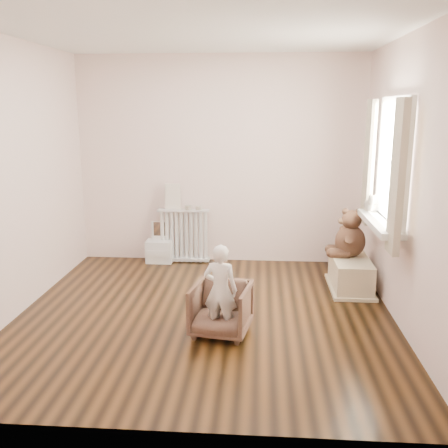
# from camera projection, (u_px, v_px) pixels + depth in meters

# --- Properties ---
(floor) EXTENTS (3.60, 3.60, 0.01)m
(floor) POSITION_uv_depth(u_px,v_px,m) (205.00, 314.00, 4.84)
(floor) COLOR black
(floor) RESTS_ON ground
(ceiling) EXTENTS (3.60, 3.60, 0.01)m
(ceiling) POSITION_uv_depth(u_px,v_px,m) (203.00, 30.00, 4.24)
(ceiling) COLOR white
(ceiling) RESTS_ON ground
(back_wall) EXTENTS (3.60, 0.02, 2.60)m
(back_wall) POSITION_uv_depth(u_px,v_px,m) (220.00, 161.00, 6.29)
(back_wall) COLOR white
(back_wall) RESTS_ON ground
(front_wall) EXTENTS (3.60, 0.02, 2.60)m
(front_wall) POSITION_uv_depth(u_px,v_px,m) (168.00, 228.00, 2.79)
(front_wall) COLOR white
(front_wall) RESTS_ON ground
(left_wall) EXTENTS (0.02, 3.60, 2.60)m
(left_wall) POSITION_uv_depth(u_px,v_px,m) (13.00, 179.00, 4.67)
(left_wall) COLOR white
(left_wall) RESTS_ON ground
(right_wall) EXTENTS (0.02, 3.60, 2.60)m
(right_wall) POSITION_uv_depth(u_px,v_px,m) (406.00, 184.00, 4.41)
(right_wall) COLOR white
(right_wall) RESTS_ON ground
(window) EXTENTS (0.03, 0.90, 1.10)m
(window) POSITION_uv_depth(u_px,v_px,m) (394.00, 163.00, 4.67)
(window) COLOR white
(window) RESTS_ON right_wall
(window_sill) EXTENTS (0.22, 1.10, 0.06)m
(window_sill) POSITION_uv_depth(u_px,v_px,m) (380.00, 223.00, 4.81)
(window_sill) COLOR silver
(window_sill) RESTS_ON right_wall
(curtain_left) EXTENTS (0.06, 0.26, 1.30)m
(curtain_left) POSITION_uv_depth(u_px,v_px,m) (398.00, 178.00, 4.14)
(curtain_left) COLOR #C1B799
(curtain_left) RESTS_ON right_wall
(curtain_right) EXTENTS (0.06, 0.26, 1.30)m
(curtain_right) POSITION_uv_depth(u_px,v_px,m) (369.00, 163.00, 5.25)
(curtain_right) COLOR #C1B799
(curtain_right) RESTS_ON right_wall
(radiator) EXTENTS (0.66, 0.12, 0.69)m
(radiator) POSITION_uv_depth(u_px,v_px,m) (184.00, 232.00, 6.41)
(radiator) COLOR silver
(radiator) RESTS_ON floor
(paper_doll) EXTENTS (0.20, 0.02, 0.33)m
(paper_doll) POSITION_uv_depth(u_px,v_px,m) (173.00, 197.00, 6.31)
(paper_doll) COLOR beige
(paper_doll) RESTS_ON radiator
(tin_a) EXTENTS (0.09, 0.09, 0.05)m
(tin_a) POSITION_uv_depth(u_px,v_px,m) (188.00, 207.00, 6.33)
(tin_a) COLOR #A59E8C
(tin_a) RESTS_ON radiator
(tin_b) EXTENTS (0.08, 0.08, 0.05)m
(tin_b) POSITION_uv_depth(u_px,v_px,m) (199.00, 208.00, 6.32)
(tin_b) COLOR #A59E8C
(tin_b) RESTS_ON radiator
(toy_vanity) EXTENTS (0.33, 0.24, 0.52)m
(toy_vanity) POSITION_uv_depth(u_px,v_px,m) (159.00, 241.00, 6.43)
(toy_vanity) COLOR silver
(toy_vanity) RESTS_ON floor
(armchair) EXTENTS (0.57, 0.58, 0.46)m
(armchair) POSITION_uv_depth(u_px,v_px,m) (221.00, 309.00, 4.38)
(armchair) COLOR brown
(armchair) RESTS_ON floor
(child) EXTENTS (0.33, 0.24, 0.81)m
(child) POSITION_uv_depth(u_px,v_px,m) (220.00, 290.00, 4.29)
(child) COLOR white
(child) RESTS_ON armchair
(toy_bench) EXTENTS (0.39, 0.74, 0.35)m
(toy_bench) POSITION_uv_depth(u_px,v_px,m) (351.00, 271.00, 5.48)
(toy_bench) COLOR beige
(toy_bench) RESTS_ON floor
(teddy_bear) EXTENTS (0.44, 0.35, 0.53)m
(teddy_bear) POSITION_uv_depth(u_px,v_px,m) (351.00, 228.00, 5.48)
(teddy_bear) COLOR #3E261A
(teddy_bear) RESTS_ON toy_bench
(plush_cat) EXTENTS (0.17, 0.24, 0.19)m
(plush_cat) POSITION_uv_depth(u_px,v_px,m) (371.00, 202.00, 5.16)
(plush_cat) COLOR gray
(plush_cat) RESTS_ON window_sill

